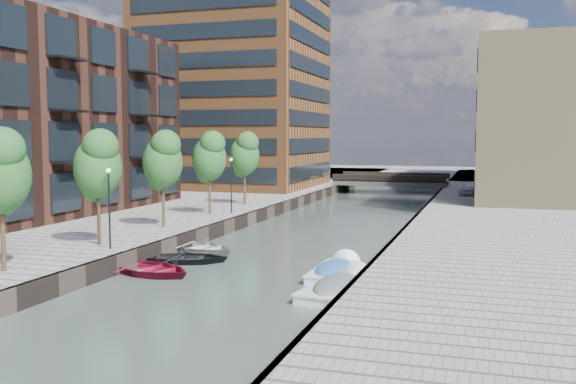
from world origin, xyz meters
The scene contains 22 objects.
water centered at (0.00, 40.00, 0.00)m, with size 300.00×300.00×0.00m, color #38473F.
quay_right centered at (16.00, 40.00, 0.50)m, with size 20.00×140.00×1.00m, color gray.
quay_wall_left centered at (-6.10, 40.00, 0.50)m, with size 0.25×140.00×1.00m, color #332823.
quay_wall_right centered at (6.10, 40.00, 0.50)m, with size 0.25×140.00×1.00m, color #332823.
far_closure centered at (0.00, 100.00, 0.50)m, with size 80.00×40.00×1.00m, color gray.
tower centered at (-17.00, 65.00, 16.00)m, with size 18.00×18.00×30.00m, color brown.
tan_block_near centered at (16.00, 62.00, 8.00)m, with size 12.00×25.00×14.00m, color #97895C.
tan_block_far centered at (16.00, 88.00, 9.00)m, with size 12.00×20.00×16.00m, color #97895C.
bridge centered at (0.00, 72.00, 1.39)m, with size 13.00×6.00×1.30m.
tree_2 centered at (-8.50, 18.00, 5.31)m, with size 2.50×2.50×5.95m.
tree_3 centered at (-8.50, 25.00, 5.31)m, with size 2.50×2.50×5.95m.
tree_4 centered at (-8.50, 32.00, 5.31)m, with size 2.50×2.50×5.95m.
tree_5 centered at (-8.50, 39.00, 5.31)m, with size 2.50×2.50×5.95m.
tree_6 centered at (-8.50, 46.00, 5.31)m, with size 2.50×2.50×5.95m.
lamp_1 centered at (-7.20, 24.00, 3.51)m, with size 0.24×0.24×4.12m.
lamp_2 centered at (-7.20, 40.00, 3.51)m, with size 0.24×0.24×4.12m.
sloop_2 centered at (-4.53, 23.35, 0.00)m, with size 3.44×4.82×1.00m, color maroon.
sloop_3 centered at (-4.84, 29.66, 0.00)m, with size 3.41×4.77×0.99m, color #B4B3B2.
sloop_4 centered at (-4.20, 26.59, 0.00)m, with size 3.20×4.47×0.93m, color black.
motorboat_3 centered at (4.11, 26.04, 0.20)m, with size 1.78×4.89×1.62m.
motorboat_4 centered at (5.08, 22.62, 0.21)m, with size 2.57×5.35×1.71m.
car centered at (9.42, 60.71, 1.68)m, with size 1.60×3.97×1.35m, color #BBBEC0.
Camera 1 is at (11.20, -4.01, 6.74)m, focal length 40.00 mm.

